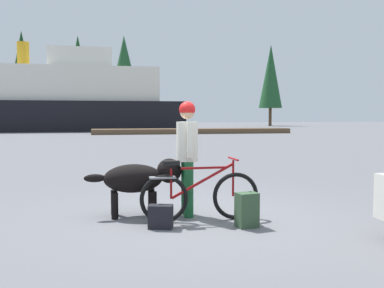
# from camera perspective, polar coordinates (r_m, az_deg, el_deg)

# --- Properties ---
(ground_plane) EXTENTS (160.00, 160.00, 0.00)m
(ground_plane) POSITION_cam_1_polar(r_m,az_deg,el_deg) (6.38, 0.74, -9.77)
(ground_plane) COLOR slate
(bicycle) EXTENTS (1.72, 0.44, 0.90)m
(bicycle) POSITION_cam_1_polar(r_m,az_deg,el_deg) (6.09, 1.00, -6.85)
(bicycle) COLOR black
(bicycle) RESTS_ON ground_plane
(person_cyclist) EXTENTS (0.32, 0.53, 1.71)m
(person_cyclist) POSITION_cam_1_polar(r_m,az_deg,el_deg) (6.33, -0.64, -0.45)
(person_cyclist) COLOR #19592D
(person_cyclist) RESTS_ON ground_plane
(dog) EXTENTS (1.44, 0.50, 0.85)m
(dog) POSITION_cam_1_polar(r_m,az_deg,el_deg) (6.43, -6.95, -4.56)
(dog) COLOR black
(dog) RESTS_ON ground_plane
(backpack) EXTENTS (0.31, 0.25, 0.47)m
(backpack) POSITION_cam_1_polar(r_m,az_deg,el_deg) (5.85, 7.34, -8.72)
(backpack) COLOR #334C33
(backpack) RESTS_ON ground_plane
(handbag_pannier) EXTENTS (0.36, 0.26, 0.31)m
(handbag_pannier) POSITION_cam_1_polar(r_m,az_deg,el_deg) (5.77, -4.20, -9.65)
(handbag_pannier) COLOR black
(handbag_pannier) RESTS_ON ground_plane
(dock_pier) EXTENTS (16.19, 2.37, 0.40)m
(dock_pier) POSITION_cam_1_polar(r_m,az_deg,el_deg) (35.07, 0.06, 1.74)
(dock_pier) COLOR brown
(dock_pier) RESTS_ON ground_plane
(ferry_boat) EXTENTS (24.03, 8.20, 8.39)m
(ferry_boat) POSITION_cam_1_polar(r_m,az_deg,el_deg) (43.45, -17.54, 5.56)
(ferry_boat) COLOR black
(ferry_boat) RESTS_ON ground_plane
(pine_tree_far_left) EXTENTS (3.41, 3.41, 11.66)m
(pine_tree_far_left) POSITION_cam_1_polar(r_m,az_deg,el_deg) (56.33, -21.73, 9.53)
(pine_tree_far_left) COLOR #4C331E
(pine_tree_far_left) RESTS_ON ground_plane
(pine_tree_center) EXTENTS (4.04, 4.04, 11.57)m
(pine_tree_center) POSITION_cam_1_polar(r_m,az_deg,el_deg) (55.81, -9.03, 9.71)
(pine_tree_center) COLOR #4C331E
(pine_tree_center) RESTS_ON ground_plane
(pine_tree_far_right) EXTENTS (3.24, 3.24, 11.34)m
(pine_tree_far_right) POSITION_cam_1_polar(r_m,az_deg,el_deg) (61.48, 10.45, 8.85)
(pine_tree_far_right) COLOR #4C331E
(pine_tree_far_right) RESTS_ON ground_plane
(pine_tree_mid_back) EXTENTS (3.97, 3.97, 12.75)m
(pine_tree_mid_back) POSITION_cam_1_polar(r_m,az_deg,el_deg) (63.64, -14.94, 9.50)
(pine_tree_mid_back) COLOR #4C331E
(pine_tree_mid_back) RESTS_ON ground_plane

